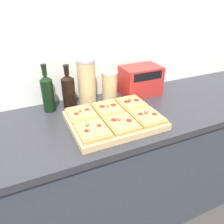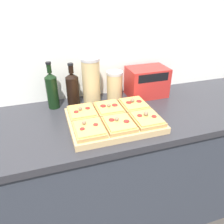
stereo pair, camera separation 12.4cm
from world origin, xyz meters
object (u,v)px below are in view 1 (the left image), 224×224
object	(u,v)px
grain_jar_tall	(87,82)
toaster_oven	(140,80)
grain_jar_short	(110,85)
wine_bottle	(68,90)
cutting_board	(114,120)
olive_oil_bottle	(48,93)

from	to	relation	value
grain_jar_tall	toaster_oven	distance (m)	0.40
grain_jar_short	wine_bottle	bearing A→B (deg)	180.00
cutting_board	wine_bottle	distance (m)	0.36
wine_bottle	grain_jar_short	xyz separation A→B (m)	(0.28, 0.00, -0.02)
wine_bottle	toaster_oven	bearing A→B (deg)	-1.30
toaster_oven	olive_oil_bottle	bearing A→B (deg)	178.96
wine_bottle	grain_jar_short	bearing A→B (deg)	0.00
grain_jar_short	cutting_board	bearing A→B (deg)	-109.33
olive_oil_bottle	grain_jar_short	bearing A→B (deg)	0.00
cutting_board	grain_jar_tall	distance (m)	0.33
wine_bottle	olive_oil_bottle	bearing A→B (deg)	180.00
wine_bottle	grain_jar_tall	world-z (taller)	grain_jar_tall
wine_bottle	toaster_oven	xyz separation A→B (m)	(0.52, -0.01, -0.01)
olive_oil_bottle	grain_jar_tall	xyz separation A→B (m)	(0.25, 0.00, 0.03)
cutting_board	olive_oil_bottle	bearing A→B (deg)	135.13
cutting_board	wine_bottle	bearing A→B (deg)	120.25
olive_oil_bottle	wine_bottle	world-z (taller)	olive_oil_bottle
wine_bottle	cutting_board	bearing A→B (deg)	-59.75
grain_jar_tall	grain_jar_short	xyz separation A→B (m)	(0.16, 0.00, -0.05)
cutting_board	grain_jar_tall	world-z (taller)	grain_jar_tall
wine_bottle	grain_jar_tall	bearing A→B (deg)	0.00
grain_jar_tall	grain_jar_short	distance (m)	0.17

